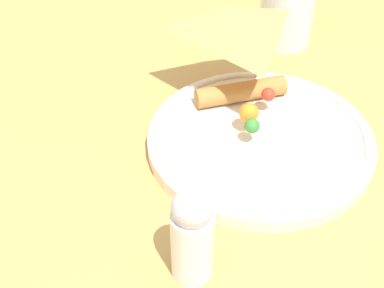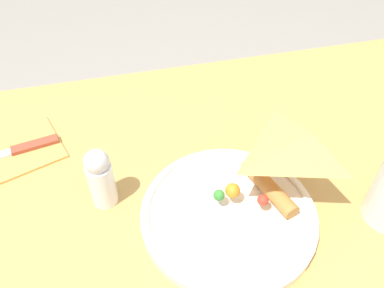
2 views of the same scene
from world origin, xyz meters
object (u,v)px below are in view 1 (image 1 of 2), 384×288
at_px(milk_glass, 289,9).
at_px(salt_shaker, 196,234).
at_px(dining_table, 195,221).
at_px(plate_pizza, 262,136).

height_order(milk_glass, salt_shaker, milk_glass).
height_order(dining_table, plate_pizza, plate_pizza).
xyz_separation_m(milk_glass, salt_shaker, (0.40, -0.13, 0.00)).
height_order(plate_pizza, salt_shaker, salt_shaker).
height_order(dining_table, milk_glass, milk_glass).
relative_size(plate_pizza, milk_glass, 2.29).
distance_m(plate_pizza, milk_glass, 0.24).
relative_size(milk_glass, salt_shaker, 1.08).
bearing_deg(salt_shaker, plate_pizza, 156.58).
height_order(dining_table, salt_shaker, salt_shaker).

